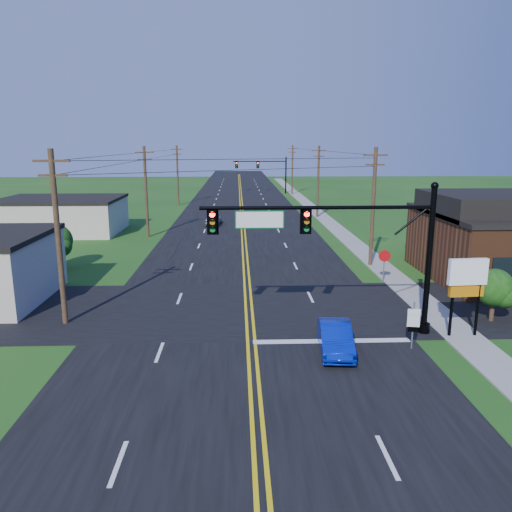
{
  "coord_description": "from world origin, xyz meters",
  "views": [
    {
      "loc": [
        -0.44,
        -15.11,
        9.21
      ],
      "look_at": [
        0.51,
        10.0,
        3.55
      ],
      "focal_mm": 35.0,
      "sensor_mm": 36.0,
      "label": 1
    }
  ],
  "objects_px": {
    "signal_mast_far": "(263,169)",
    "stop_sign": "(384,259)",
    "signal_mast_main": "(338,240)",
    "blue_car": "(335,338)",
    "route_sign": "(413,322)"
  },
  "relations": [
    {
      "from": "blue_car",
      "to": "stop_sign",
      "type": "bearing_deg",
      "value": 69.13
    },
    {
      "from": "blue_car",
      "to": "route_sign",
      "type": "bearing_deg",
      "value": 7.84
    },
    {
      "from": "signal_mast_main",
      "to": "route_sign",
      "type": "height_order",
      "value": "signal_mast_main"
    },
    {
      "from": "signal_mast_main",
      "to": "stop_sign",
      "type": "xyz_separation_m",
      "value": [
        5.03,
        8.98,
        -3.08
      ]
    },
    {
      "from": "route_sign",
      "to": "stop_sign",
      "type": "relative_size",
      "value": 0.97
    },
    {
      "from": "signal_mast_main",
      "to": "blue_car",
      "type": "bearing_deg",
      "value": -100.67
    },
    {
      "from": "signal_mast_far",
      "to": "stop_sign",
      "type": "relative_size",
      "value": 4.72
    },
    {
      "from": "signal_mast_main",
      "to": "signal_mast_far",
      "type": "relative_size",
      "value": 1.03
    },
    {
      "from": "signal_mast_far",
      "to": "stop_sign",
      "type": "bearing_deg",
      "value": -85.53
    },
    {
      "from": "signal_mast_far",
      "to": "route_sign",
      "type": "height_order",
      "value": "signal_mast_far"
    },
    {
      "from": "signal_mast_main",
      "to": "blue_car",
      "type": "height_order",
      "value": "signal_mast_main"
    },
    {
      "from": "stop_sign",
      "to": "blue_car",
      "type": "bearing_deg",
      "value": -107.93
    },
    {
      "from": "signal_mast_far",
      "to": "stop_sign",
      "type": "xyz_separation_m",
      "value": [
        4.93,
        -63.02,
        -2.87
      ]
    },
    {
      "from": "signal_mast_main",
      "to": "signal_mast_far",
      "type": "distance_m",
      "value": 72.0
    },
    {
      "from": "stop_sign",
      "to": "route_sign",
      "type": "bearing_deg",
      "value": -91.58
    }
  ]
}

